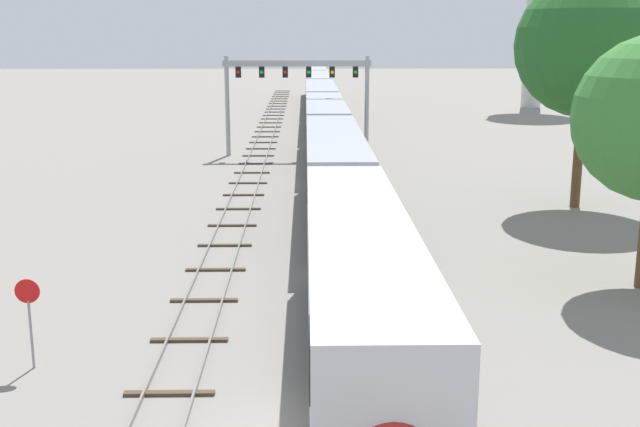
% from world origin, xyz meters
% --- Properties ---
extents(track_main, '(2.60, 200.00, 0.16)m').
position_xyz_m(track_main, '(2.00, 60.00, 0.07)').
color(track_main, slate).
rests_on(track_main, ground).
extents(track_near, '(2.60, 160.00, 0.16)m').
position_xyz_m(track_near, '(-3.50, 40.00, 0.07)').
color(track_near, slate).
rests_on(track_near, ground).
extents(passenger_train, '(3.04, 118.90, 4.80)m').
position_xyz_m(passenger_train, '(2.00, 53.09, 2.61)').
color(passenger_train, silver).
rests_on(passenger_train, ground).
extents(signal_gantry, '(12.10, 0.49, 8.17)m').
position_xyz_m(signal_gantry, '(-0.25, 46.50, 6.03)').
color(signal_gantry, '#999BA0').
rests_on(signal_gantry, ground).
extents(stop_sign, '(0.76, 0.08, 2.88)m').
position_xyz_m(stop_sign, '(-8.00, 3.94, 1.87)').
color(stop_sign, gray).
rests_on(stop_sign, ground).
extents(trackside_tree_left, '(8.04, 8.04, 13.34)m').
position_xyz_m(trackside_tree_left, '(16.35, 26.47, 9.30)').
color(trackside_tree_left, brown).
rests_on(trackside_tree_left, ground).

